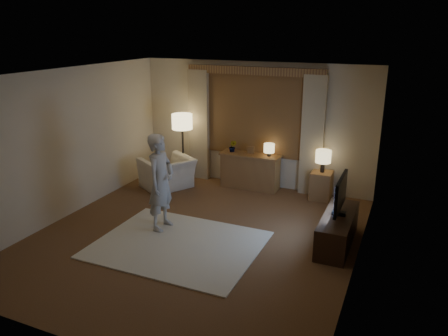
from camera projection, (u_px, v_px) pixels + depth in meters
The scene contains 13 objects.
room at pixel (208, 150), 7.13m from camera, with size 5.04×5.54×2.64m.
rug at pixel (178, 244), 6.83m from camera, with size 2.50×2.00×0.02m, color beige.
sideboard at pixel (250, 172), 9.17m from camera, with size 1.20×0.40×0.70m, color brown.
picture_frame at pixel (251, 151), 9.03m from camera, with size 0.16×0.02×0.20m, color brown.
plant at pixel (233, 147), 9.17m from camera, with size 0.17×0.13×0.30m, color #999999.
table_lamp_sideboard at pixel (269, 149), 8.85m from camera, with size 0.22×0.22×0.30m.
floor_lamp at pixel (182, 125), 9.26m from camera, with size 0.44×0.44×1.50m.
armchair at pixel (167, 173), 9.18m from camera, with size 0.99×0.87×0.65m, color beige.
side_table at pixel (321, 186), 8.57m from camera, with size 0.40×0.40×0.56m, color brown.
table_lamp_side at pixel (323, 157), 8.39m from camera, with size 0.30×0.30×0.44m.
tv_stand at pixel (337, 230), 6.78m from camera, with size 0.45×1.40×0.50m, color black.
tv at pixel (340, 194), 6.60m from camera, with size 0.21×0.86×0.62m.
person at pixel (161, 182), 7.15m from camera, with size 0.59×0.39×1.62m, color #B8B3AA.
Camera 1 is at (3.00, -5.69, 3.26)m, focal length 35.00 mm.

